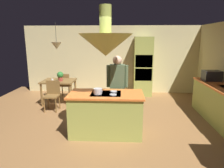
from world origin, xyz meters
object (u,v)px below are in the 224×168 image
oven_tower (143,67)px  chair_by_back_wall (65,84)px  potted_plant_on_table (60,76)px  cup_on_table (52,80)px  kitchen_island (106,114)px  chair_facing_island (52,93)px  microwave_on_counter (212,76)px  cooking_pot_on_cooktop (98,91)px  dining_table (59,84)px  person_at_island (117,85)px

oven_tower → chair_by_back_wall: (-2.80, -0.50, -0.57)m
potted_plant_on_table → cup_on_table: bearing=-150.0°
chair_by_back_wall → potted_plant_on_table: bearing=96.9°
kitchen_island → oven_tower: oven_tower is taller
kitchen_island → chair_facing_island: kitchen_island is taller
chair_by_back_wall → cup_on_table: (-0.13, -0.86, 0.30)m
oven_tower → microwave_on_counter: size_ratio=4.65×
potted_plant_on_table → microwave_on_counter: bearing=-6.6°
cup_on_table → cooking_pot_on_cooktop: size_ratio=0.50×
kitchen_island → microwave_on_counter: bearing=27.9°
chair_by_back_wall → potted_plant_on_table: size_ratio=2.90×
kitchen_island → dining_table: kitchen_island is taller
chair_by_back_wall → cup_on_table: size_ratio=9.67×
chair_facing_island → cooking_pot_on_cooktop: size_ratio=4.83×
chair_facing_island → cooking_pot_on_cooktop: bearing=-45.8°
chair_facing_island → chair_by_back_wall: size_ratio=1.00×
dining_table → kitchen_island: bearing=-51.0°
kitchen_island → cup_on_table: (-1.83, 1.89, 0.34)m
oven_tower → potted_plant_on_table: bearing=-155.6°
microwave_on_counter → cooking_pot_on_cooktop: (-3.00, -1.63, -0.06)m
person_at_island → chair_by_back_wall: person_at_island is taller
dining_table → microwave_on_counter: bearing=-7.5°
chair_by_back_wall → oven_tower: bearing=-170.0°
oven_tower → chair_facing_island: oven_tower is taller
chair_by_back_wall → dining_table: bearing=90.0°
person_at_island → cooking_pot_on_cooktop: 0.91m
dining_table → cup_on_table: cup_on_table is taller
chair_by_back_wall → cup_on_table: 0.92m
person_at_island → microwave_on_counter: (2.61, 0.81, 0.10)m
oven_tower → cup_on_table: (-2.93, -1.36, -0.26)m
oven_tower → potted_plant_on_table: (-2.71, -1.23, -0.14)m
kitchen_island → cup_on_table: size_ratio=17.76×
dining_table → person_at_island: bearing=-36.2°
person_at_island → potted_plant_on_table: size_ratio=5.59×
cup_on_table → cooking_pot_on_cooktop: 2.63m
potted_plant_on_table → chair_facing_island: bearing=-99.0°
potted_plant_on_table → microwave_on_counter: (4.45, -0.51, 0.14)m
chair_facing_island → person_at_island: bearing=-21.6°
potted_plant_on_table → microwave_on_counter: size_ratio=0.65×
kitchen_island → chair_facing_island: bearing=139.5°
potted_plant_on_table → chair_by_back_wall: bearing=96.9°
kitchen_island → person_at_island: person_at_island is taller
cooking_pot_on_cooktop → chair_by_back_wall: bearing=118.2°
kitchen_island → person_at_island: 0.88m
kitchen_island → oven_tower: size_ratio=0.75×
dining_table → cup_on_table: (-0.13, -0.21, 0.15)m
dining_table → potted_plant_on_table: 0.30m
cup_on_table → cooking_pot_on_cooktop: (1.67, -2.02, 0.20)m
chair_facing_island → potted_plant_on_table: size_ratio=2.90×
chair_facing_island → microwave_on_counter: microwave_on_counter is taller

